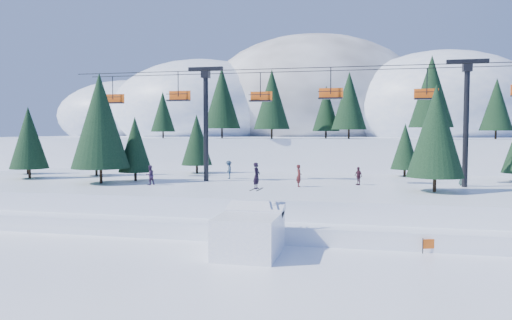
% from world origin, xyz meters
% --- Properties ---
extents(ground, '(160.00, 160.00, 0.00)m').
position_xyz_m(ground, '(0.00, 0.00, 0.00)').
color(ground, white).
rests_on(ground, ground).
extents(mid_shelf, '(70.00, 22.00, 2.50)m').
position_xyz_m(mid_shelf, '(0.00, 18.00, 1.25)').
color(mid_shelf, white).
rests_on(mid_shelf, ground).
extents(berm, '(70.00, 6.00, 1.10)m').
position_xyz_m(berm, '(0.00, 8.00, 0.55)').
color(berm, white).
rests_on(berm, ground).
extents(mountain_ridge, '(119.00, 61.06, 26.46)m').
position_xyz_m(mountain_ridge, '(-5.09, 73.33, 9.64)').
color(mountain_ridge, white).
rests_on(mountain_ridge, ground).
extents(jump_kicker, '(3.42, 4.66, 5.19)m').
position_xyz_m(jump_kicker, '(-1.20, 2.25, 1.26)').
color(jump_kicker, white).
rests_on(jump_kicker, ground).
extents(chairlift, '(46.00, 3.21, 10.28)m').
position_xyz_m(chairlift, '(1.21, 18.05, 9.32)').
color(chairlift, black).
rests_on(chairlift, mid_shelf).
extents(conifer_stand, '(62.95, 16.31, 9.71)m').
position_xyz_m(conifer_stand, '(4.38, 18.34, 6.95)').
color(conifer_stand, black).
rests_on(conifer_stand, mid_shelf).
extents(distant_skiers, '(26.46, 7.86, 1.81)m').
position_xyz_m(distant_skiers, '(-2.80, 17.60, 3.34)').
color(distant_skiers, '#263A4F').
rests_on(distant_skiers, mid_shelf).
extents(banner_near, '(2.82, 0.51, 0.90)m').
position_xyz_m(banner_near, '(8.34, 5.27, 0.54)').
color(banner_near, black).
rests_on(banner_near, ground).
extents(banner_far, '(2.67, 1.07, 0.90)m').
position_xyz_m(banner_far, '(9.78, 5.27, 0.54)').
color(banner_far, black).
rests_on(banner_far, ground).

